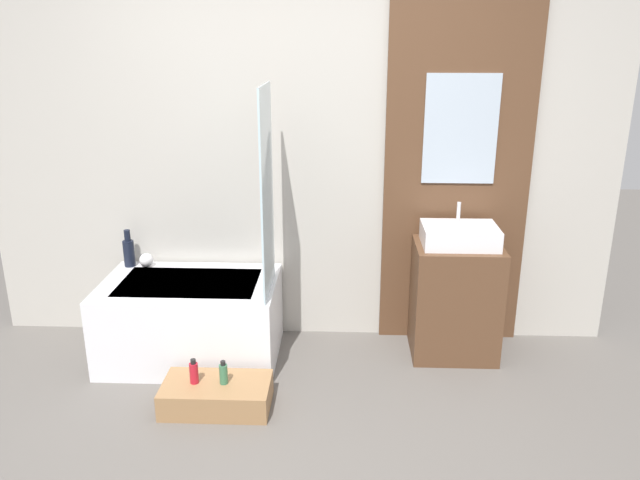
{
  "coord_description": "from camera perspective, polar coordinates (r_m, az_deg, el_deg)",
  "views": [
    {
      "loc": [
        0.31,
        -2.47,
        2.03
      ],
      "look_at": [
        0.18,
        0.7,
        0.97
      ],
      "focal_mm": 35.0,
      "sensor_mm": 36.0,
      "label": 1
    }
  ],
  "objects": [
    {
      "name": "sink",
      "position": [
        4.02,
        12.64,
        0.42
      ],
      "size": [
        0.47,
        0.33,
        0.26
      ],
      "color": "white",
      "rests_on": "vanity_cabinet"
    },
    {
      "name": "wall_wood_accent",
      "position": [
        4.13,
        12.55,
        7.9
      ],
      "size": [
        0.94,
        0.04,
        2.6
      ],
      "color": "brown",
      "rests_on": "ground_plane"
    },
    {
      "name": "wooden_step_bench",
      "position": [
        3.69,
        -9.42,
        -13.8
      ],
      "size": [
        0.61,
        0.34,
        0.15
      ],
      "primitive_type": "cube",
      "color": "#997047",
      "rests_on": "ground_plane"
    },
    {
      "name": "bottle_soap_primary",
      "position": [
        3.64,
        -11.46,
        -11.77
      ],
      "size": [
        0.05,
        0.05,
        0.15
      ],
      "color": "#B21928",
      "rests_on": "wooden_step_bench"
    },
    {
      "name": "bottle_soap_secondary",
      "position": [
        3.61,
        -8.82,
        -11.96
      ],
      "size": [
        0.05,
        0.05,
        0.14
      ],
      "color": "#38704C",
      "rests_on": "wooden_step_bench"
    },
    {
      "name": "wall_tiled_back",
      "position": [
        4.13,
        -2.02,
        8.21
      ],
      "size": [
        4.2,
        0.06,
        2.6
      ],
      "primitive_type": "cube",
      "color": "#B7B2A8",
      "rests_on": "ground_plane"
    },
    {
      "name": "bathtub",
      "position": [
        4.16,
        -11.67,
        -7.11
      ],
      "size": [
        1.11,
        0.72,
        0.52
      ],
      "color": "white",
      "rests_on": "ground_plane"
    },
    {
      "name": "vase_round_light",
      "position": [
        4.38,
        -15.59,
        -1.78
      ],
      "size": [
        0.09,
        0.09,
        0.09
      ],
      "primitive_type": "sphere",
      "color": "white",
      "rests_on": "bathtub"
    },
    {
      "name": "glass_shower_screen",
      "position": [
        3.69,
        -4.88,
        4.4
      ],
      "size": [
        0.01,
        0.51,
        1.24
      ],
      "primitive_type": "cube",
      "color": "silver",
      "rests_on": "bathtub"
    },
    {
      "name": "ground_plane",
      "position": [
        3.21,
        -4.01,
        -20.82
      ],
      "size": [
        12.0,
        12.0,
        0.0
      ],
      "primitive_type": "plane",
      "color": "#605B56"
    },
    {
      "name": "vanity_cabinet",
      "position": [
        4.17,
        12.22,
        -5.37
      ],
      "size": [
        0.55,
        0.44,
        0.76
      ],
      "primitive_type": "cube",
      "color": "brown",
      "rests_on": "ground_plane"
    },
    {
      "name": "vase_tall_dark",
      "position": [
        4.4,
        -17.08,
        -1.01
      ],
      "size": [
        0.07,
        0.07,
        0.26
      ],
      "color": "black",
      "rests_on": "bathtub"
    }
  ]
}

